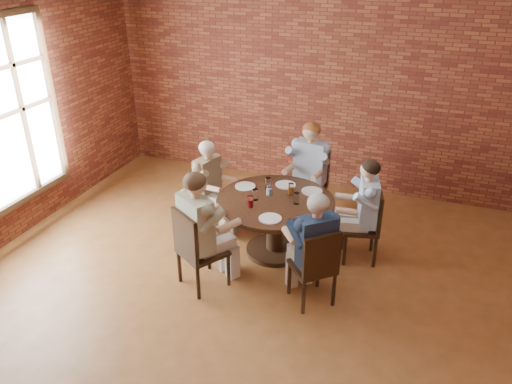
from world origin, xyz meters
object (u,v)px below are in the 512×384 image
(chair_d, at_px, (195,247))
(chair_e, at_px, (316,265))
(diner_a, at_px, (362,211))
(chair_b, at_px, (310,181))
(diner_b, at_px, (308,172))
(diner_d, at_px, (202,231))
(smartphone, at_px, (291,222))
(diner_e, at_px, (313,249))
(dining_table, at_px, (275,216))
(diner_c, at_px, (211,187))
(chair_a, at_px, (368,223))
(chair_c, at_px, (207,195))

(chair_d, xyz_separation_m, chair_e, (1.33, 0.16, -0.02))
(diner_a, height_order, chair_b, diner_a)
(diner_b, relative_size, diner_d, 0.99)
(smartphone, bearing_deg, diner_e, -44.58)
(diner_d, distance_m, chair_e, 1.30)
(chair_b, bearing_deg, diner_e, -67.17)
(chair_b, relative_size, chair_d, 0.99)
(dining_table, bearing_deg, diner_c, 164.96)
(diner_c, height_order, chair_d, diner_c)
(chair_a, relative_size, diner_c, 0.73)
(diner_a, xyz_separation_m, smartphone, (-0.68, -0.71, 0.10))
(diner_c, height_order, chair_e, diner_c)
(chair_c, height_order, chair_d, chair_d)
(dining_table, bearing_deg, chair_d, -121.79)
(diner_a, bearing_deg, chair_a, 90.00)
(chair_c, distance_m, chair_e, 2.09)
(chair_b, xyz_separation_m, chair_c, (-1.20, -0.85, -0.03))
(diner_d, height_order, chair_e, diner_d)
(diner_e, bearing_deg, chair_e, 90.00)
(chair_d, xyz_separation_m, smartphone, (0.94, 0.51, 0.23))
(chair_a, relative_size, diner_b, 0.67)
(chair_a, height_order, chair_e, chair_e)
(dining_table, relative_size, chair_b, 1.48)
(chair_d, bearing_deg, smartphone, -119.63)
(diner_c, xyz_separation_m, chair_d, (0.38, -1.24, -0.10))
(chair_a, xyz_separation_m, diner_d, (-1.65, -1.15, 0.20))
(chair_d, bearing_deg, dining_table, -90.00)
(chair_b, relative_size, diner_e, 0.74)
(chair_a, height_order, chair_d, chair_d)
(chair_e, bearing_deg, chair_c, -73.26)
(diner_c, distance_m, diner_e, 1.94)
(diner_a, bearing_deg, diner_e, -32.40)
(chair_a, relative_size, smartphone, 7.25)
(dining_table, height_order, diner_d, diner_d)
(diner_a, height_order, chair_c, diner_a)
(chair_c, relative_size, diner_c, 0.71)
(chair_b, relative_size, smartphone, 7.58)
(chair_b, bearing_deg, chair_e, -66.14)
(chair_c, xyz_separation_m, smartphone, (1.39, -0.75, 0.26))
(chair_c, bearing_deg, dining_table, -90.00)
(chair_d, bearing_deg, chair_b, -77.84)
(dining_table, distance_m, diner_d, 1.07)
(chair_e, bearing_deg, diner_a, -146.89)
(diner_c, relative_size, chair_d, 1.29)
(diner_c, distance_m, diner_d, 1.24)
(diner_b, relative_size, chair_d, 1.42)
(diner_d, bearing_deg, chair_d, 90.00)
(chair_b, distance_m, diner_c, 1.43)
(diner_a, bearing_deg, diner_d, -67.36)
(diner_c, xyz_separation_m, chair_e, (1.71, -1.08, -0.13))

